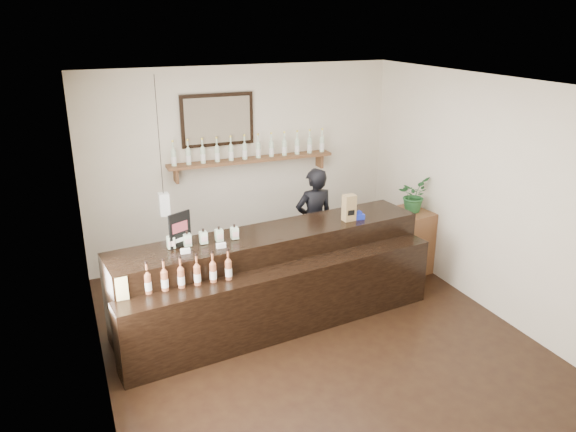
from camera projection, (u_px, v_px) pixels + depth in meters
The scene contains 10 objects.
ground at pixel (314, 337), 6.34m from camera, with size 5.00×5.00×0.00m, color black.
room_shell at pixel (317, 193), 5.77m from camera, with size 5.00×5.00×5.00m.
back_wall_decor at pixel (234, 143), 7.77m from camera, with size 2.66×0.96×1.69m.
counter at pixel (275, 280), 6.57m from camera, with size 3.84×1.44×1.23m.
promo_sign at pixel (180, 230), 6.03m from camera, with size 0.26×0.14×0.39m.
paper_bag at pixel (349, 208), 6.82m from camera, with size 0.15×0.12×0.32m.
tape_dispenser at pixel (359, 216), 6.89m from camera, with size 0.14×0.07×0.12m.
side_cabinet at pixel (409, 240), 7.90m from camera, with size 0.52×0.66×0.88m.
potted_plant at pixel (413, 195), 7.67m from camera, with size 0.42×0.37×0.47m, color #245C2C.
shopkeeper at pixel (314, 215), 7.66m from camera, with size 0.62×0.41×1.71m, color black.
Camera 1 is at (-2.38, -4.98, 3.42)m, focal length 35.00 mm.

